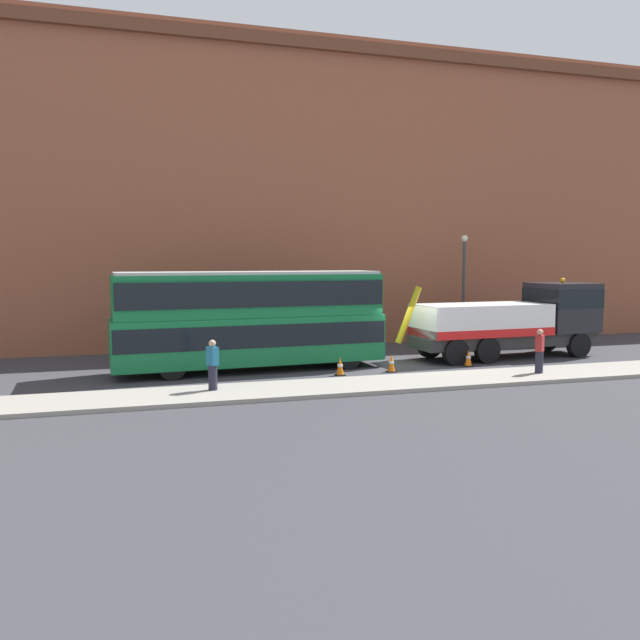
# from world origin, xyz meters

# --- Properties ---
(ground_plane) EXTENTS (120.00, 120.00, 0.00)m
(ground_plane) POSITION_xyz_m (0.00, 0.00, 0.00)
(ground_plane) COLOR #38383D
(near_kerb) EXTENTS (60.00, 2.80, 0.15)m
(near_kerb) POSITION_xyz_m (0.00, -4.20, 0.07)
(near_kerb) COLOR gray
(near_kerb) RESTS_ON ground_plane
(building_facade) EXTENTS (60.00, 1.50, 16.00)m
(building_facade) POSITION_xyz_m (0.00, 7.51, 8.07)
(building_facade) COLOR #935138
(building_facade) RESTS_ON ground_plane
(recovery_tow_truck) EXTENTS (10.20, 3.12, 3.67)m
(recovery_tow_truck) POSITION_xyz_m (5.94, 0.48, 1.76)
(recovery_tow_truck) COLOR #2D2D2D
(recovery_tow_truck) RESTS_ON ground_plane
(double_decker_bus) EXTENTS (11.14, 3.14, 4.06)m
(double_decker_bus) POSITION_xyz_m (-6.46, 0.45, 2.23)
(double_decker_bus) COLOR #146B38
(double_decker_bus) RESTS_ON ground_plane
(pedestrian_onlooker) EXTENTS (0.41, 0.47, 1.71)m
(pedestrian_onlooker) POSITION_xyz_m (-8.56, -3.84, 0.99)
(pedestrian_onlooker) COLOR #232333
(pedestrian_onlooker) RESTS_ON near_kerb
(pedestrian_bystander) EXTENTS (0.47, 0.46, 1.71)m
(pedestrian_bystander) POSITION_xyz_m (4.00, -4.22, 0.99)
(pedestrian_bystander) COLOR #232333
(pedestrian_bystander) RESTS_ON near_kerb
(traffic_cone_near_bus) EXTENTS (0.36, 0.36, 0.72)m
(traffic_cone_near_bus) POSITION_xyz_m (-3.31, -1.70, 0.34)
(traffic_cone_near_bus) COLOR orange
(traffic_cone_near_bus) RESTS_ON ground_plane
(traffic_cone_midway) EXTENTS (0.36, 0.36, 0.72)m
(traffic_cone_midway) POSITION_xyz_m (-1.08, -1.58, 0.34)
(traffic_cone_midway) COLOR orange
(traffic_cone_midway) RESTS_ON ground_plane
(traffic_cone_near_truck) EXTENTS (0.36, 0.36, 0.72)m
(traffic_cone_near_truck) POSITION_xyz_m (2.62, -1.23, 0.34)
(traffic_cone_near_truck) COLOR orange
(traffic_cone_near_truck) RESTS_ON ground_plane
(street_lamp) EXTENTS (0.36, 0.36, 5.83)m
(street_lamp) POSITION_xyz_m (6.01, 5.31, 3.47)
(street_lamp) COLOR #38383D
(street_lamp) RESTS_ON ground_plane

